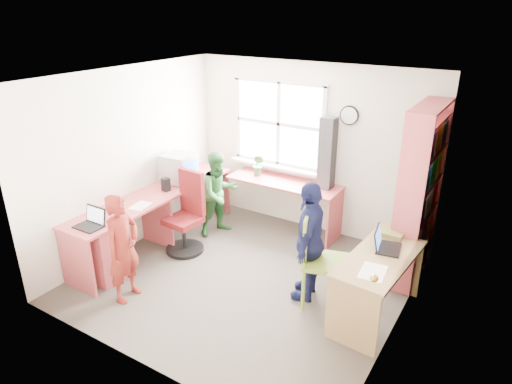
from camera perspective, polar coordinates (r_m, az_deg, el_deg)
room at (r=5.17m, az=-0.79°, el=1.14°), size 3.64×3.44×2.44m
l_desk at (r=5.98m, az=-13.50°, el=-4.41°), size 2.38×2.95×0.75m
right_desk at (r=4.94m, az=15.04°, el=-9.82°), size 0.67×1.29×0.72m
bookshelf at (r=5.64m, az=19.65°, el=-0.73°), size 0.30×1.02×2.10m
swivel_chair at (r=6.14m, az=-8.60°, el=-3.16°), size 0.54×0.54×1.09m
wooden_chair at (r=5.02m, az=7.80°, el=-7.83°), size 0.58×0.58×1.08m
crt_monitor at (r=6.51m, az=-9.63°, el=2.95°), size 0.44×0.39×0.41m
laptop_left at (r=5.53m, az=-19.86°, el=-3.52°), size 0.31×0.26×0.21m
laptop_right at (r=4.99m, az=15.75°, el=-6.28°), size 0.32×0.36×0.22m
speaker_a at (r=6.27m, az=-11.21°, el=0.93°), size 0.10×0.10×0.18m
speaker_b at (r=6.70m, az=-8.23°, el=2.57°), size 0.12×0.12×0.19m
cd_tower at (r=6.20m, az=8.90°, el=4.80°), size 0.21×0.19×0.99m
game_box at (r=5.32m, az=16.54°, el=-4.78°), size 0.29×0.29×0.06m
paper_a at (r=5.91m, az=-14.24°, el=-1.67°), size 0.23×0.30×0.00m
paper_b at (r=4.57m, az=14.39°, el=-9.65°), size 0.26×0.35×0.00m
potted_plant at (r=6.68m, az=0.29°, el=3.37°), size 0.20×0.17×0.33m
person_red at (r=5.22m, az=-16.27°, el=-6.76°), size 0.34×0.48×1.25m
person_green at (r=6.49m, az=-4.61°, el=-0.17°), size 0.66×0.73×1.22m
person_navy at (r=5.05m, az=6.72°, el=-6.12°), size 0.51×0.87×1.39m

